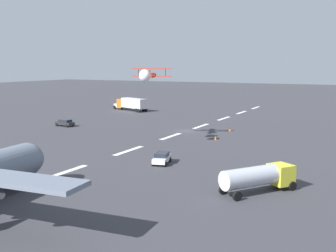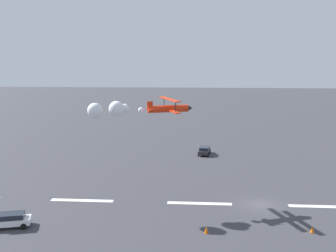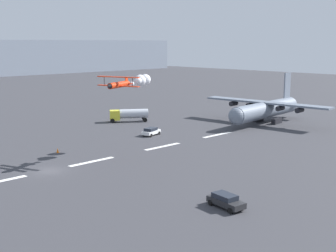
{
  "view_description": "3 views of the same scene",
  "coord_description": "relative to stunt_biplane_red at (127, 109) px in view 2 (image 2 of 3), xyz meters",
  "views": [
    {
      "loc": [
        77.16,
        35.15,
        13.58
      ],
      "look_at": [
        12.97,
        2.22,
        2.88
      ],
      "focal_mm": 44.6,
      "sensor_mm": 36.0,
      "label": 1
    },
    {
      "loc": [
        7.83,
        48.22,
        17.52
      ],
      "look_at": [
        11.5,
        -1.82,
        9.42
      ],
      "focal_mm": 43.25,
      "sensor_mm": 36.0,
      "label": 2
    },
    {
      "loc": [
        -31.92,
        -57.05,
        17.9
      ],
      "look_at": [
        23.65,
        0.0,
        3.48
      ],
      "focal_mm": 49.41,
      "sensor_mm": 36.0,
      "label": 3
    }
  ],
  "objects": [
    {
      "name": "ground_plane",
      "position": [
        -16.32,
        0.0,
        -11.75
      ],
      "size": [
        440.0,
        440.0,
        0.0
      ],
      "primitive_type": "plane",
      "color": "#38383D",
      "rests_on": "ground"
    },
    {
      "name": "runway_stripe_3",
      "position": [
        -23.76,
        0.0,
        -11.74
      ],
      "size": [
        8.0,
        0.9,
        0.01
      ],
      "primitive_type": "cube",
      "color": "white",
      "rests_on": "ground"
    },
    {
      "name": "runway_stripe_4",
      "position": [
        -8.88,
        0.0,
        -11.74
      ],
      "size": [
        8.0,
        0.9,
        0.01
      ],
      "primitive_type": "cube",
      "color": "white",
      "rests_on": "ground"
    },
    {
      "name": "runway_stripe_5",
      "position": [
        6.01,
        0.0,
        -11.74
      ],
      "size": [
        8.0,
        0.9,
        0.01
      ],
      "primitive_type": "cube",
      "color": "white",
      "rests_on": "ground"
    },
    {
      "name": "stunt_biplane_red",
      "position": [
        0.0,
        0.0,
        0.0
      ],
      "size": [
        12.5,
        7.85,
        2.03
      ],
      "color": "red"
    },
    {
      "name": "followme_car_yellow",
      "position": [
        -9.89,
        -26.77,
        -10.93
      ],
      "size": [
        2.51,
        4.72,
        1.52
      ],
      "color": "#262628",
      "rests_on": "ground"
    },
    {
      "name": "airport_staff_sedan",
      "position": [
        11.21,
        8.72,
        -10.93
      ],
      "size": [
        4.52,
        2.89,
        1.52
      ],
      "color": "white",
      "rests_on": "ground"
    },
    {
      "name": "traffic_cone_near",
      "position": [
        -20.46,
        7.81,
        -11.37
      ],
      "size": [
        0.44,
        0.44,
        0.75
      ],
      "primitive_type": "cone",
      "color": "orange",
      "rests_on": "ground"
    },
    {
      "name": "traffic_cone_far",
      "position": [
        -9.55,
        8.77,
        -11.37
      ],
      "size": [
        0.44,
        0.44,
        0.75
      ],
      "primitive_type": "cone",
      "color": "orange",
      "rests_on": "ground"
    }
  ]
}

